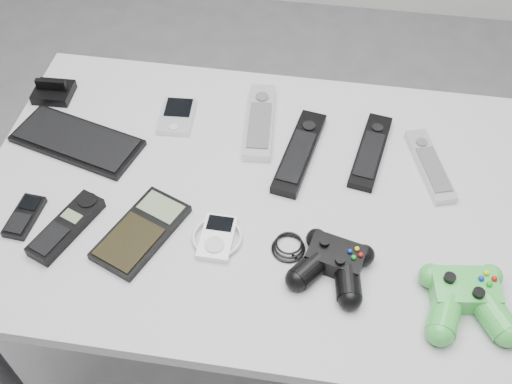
# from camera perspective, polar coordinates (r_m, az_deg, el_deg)

# --- Properties ---
(floor) EXTENTS (3.50, 3.50, 0.00)m
(floor) POSITION_cam_1_polar(r_m,az_deg,el_deg) (1.81, 0.40, -13.57)
(floor) COLOR slate
(floor) RESTS_ON ground
(desk) EXTENTS (1.10, 0.71, 0.74)m
(desk) POSITION_cam_1_polar(r_m,az_deg,el_deg) (1.20, 0.68, -2.06)
(desk) COLOR #A3A3A5
(desk) RESTS_ON floor
(pda_keyboard) EXTENTS (0.28, 0.18, 0.02)m
(pda_keyboard) POSITION_cam_1_polar(r_m,az_deg,el_deg) (1.29, -16.69, 4.73)
(pda_keyboard) COLOR black
(pda_keyboard) RESTS_ON desk
(dock_bracket) EXTENTS (0.08, 0.07, 0.04)m
(dock_bracket) POSITION_cam_1_polar(r_m,az_deg,el_deg) (1.41, -18.82, 9.33)
(dock_bracket) COLOR black
(dock_bracket) RESTS_ON desk
(pda) EXTENTS (0.08, 0.11, 0.02)m
(pda) POSITION_cam_1_polar(r_m,az_deg,el_deg) (1.30, -7.53, 7.20)
(pda) COLOR silver
(pda) RESTS_ON desk
(remote_silver_a) EXTENTS (0.07, 0.22, 0.02)m
(remote_silver_a) POSITION_cam_1_polar(r_m,az_deg,el_deg) (1.27, 0.39, 6.79)
(remote_silver_a) COLOR silver
(remote_silver_a) RESTS_ON desk
(remote_black_a) EXTENTS (0.09, 0.23, 0.02)m
(remote_black_a) POSITION_cam_1_polar(r_m,az_deg,el_deg) (1.21, 4.17, 3.85)
(remote_black_a) COLOR black
(remote_black_a) RESTS_ON desk
(remote_black_b) EXTENTS (0.08, 0.21, 0.02)m
(remote_black_b) POSITION_cam_1_polar(r_m,az_deg,el_deg) (1.23, 10.87, 3.89)
(remote_black_b) COLOR black
(remote_black_b) RESTS_ON desk
(remote_silver_b) EXTENTS (0.10, 0.19, 0.02)m
(remote_silver_b) POSITION_cam_1_polar(r_m,az_deg,el_deg) (1.23, 16.25, 2.47)
(remote_silver_b) COLOR #B5B4BB
(remote_silver_b) RESTS_ON desk
(mobile_phone) EXTENTS (0.05, 0.10, 0.02)m
(mobile_phone) POSITION_cam_1_polar(r_m,az_deg,el_deg) (1.19, -21.20, -2.17)
(mobile_phone) COLOR black
(mobile_phone) RESTS_ON desk
(cordless_handset) EXTENTS (0.10, 0.17, 0.02)m
(cordless_handset) POSITION_cam_1_polar(r_m,az_deg,el_deg) (1.14, -17.62, -3.15)
(cordless_handset) COLOR black
(cordless_handset) RESTS_ON desk
(calculator) EXTENTS (0.16, 0.21, 0.02)m
(calculator) POSITION_cam_1_polar(r_m,az_deg,el_deg) (1.10, -10.88, -3.71)
(calculator) COLOR black
(calculator) RESTS_ON desk
(mp3_player) EXTENTS (0.09, 0.10, 0.02)m
(mp3_player) POSITION_cam_1_polar(r_m,az_deg,el_deg) (1.08, -3.72, -4.31)
(mp3_player) COLOR white
(mp3_player) RESTS_ON desk
(controller_black) EXTENTS (0.26, 0.19, 0.05)m
(controller_black) POSITION_cam_1_polar(r_m,az_deg,el_deg) (1.04, 7.38, -6.68)
(controller_black) COLOR black
(controller_black) RESTS_ON desk
(controller_green) EXTENTS (0.17, 0.18, 0.05)m
(controller_green) POSITION_cam_1_polar(r_m,az_deg,el_deg) (1.05, 19.41, -9.44)
(controller_green) COLOR green
(controller_green) RESTS_ON desk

